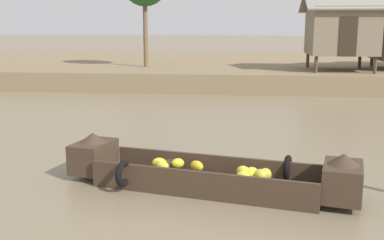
% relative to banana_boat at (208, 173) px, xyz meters
% --- Properties ---
extents(ground_plane, '(300.00, 300.00, 0.00)m').
position_rel_banana_boat_xyz_m(ground_plane, '(-1.08, 4.12, -0.32)').
color(ground_plane, '#7A6B51').
extents(riverbank_strip, '(160.00, 20.00, 0.93)m').
position_rel_banana_boat_xyz_m(riverbank_strip, '(-1.08, 22.62, 0.15)').
color(riverbank_strip, '#7F6B4C').
rests_on(riverbank_strip, ground).
extents(banana_boat, '(5.72, 2.21, 0.93)m').
position_rel_banana_boat_xyz_m(banana_boat, '(0.00, 0.00, 0.00)').
color(banana_boat, '#3D2D21').
rests_on(banana_boat, ground).
extents(stilt_house_left, '(3.79, 3.92, 3.87)m').
position_rel_banana_boat_xyz_m(stilt_house_left, '(5.32, 15.51, 2.62)').
color(stilt_house_left, '#4C3826').
rests_on(stilt_house_left, riverbank_strip).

